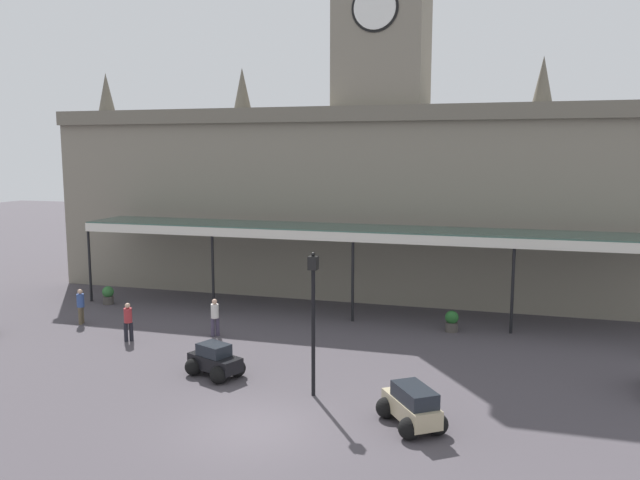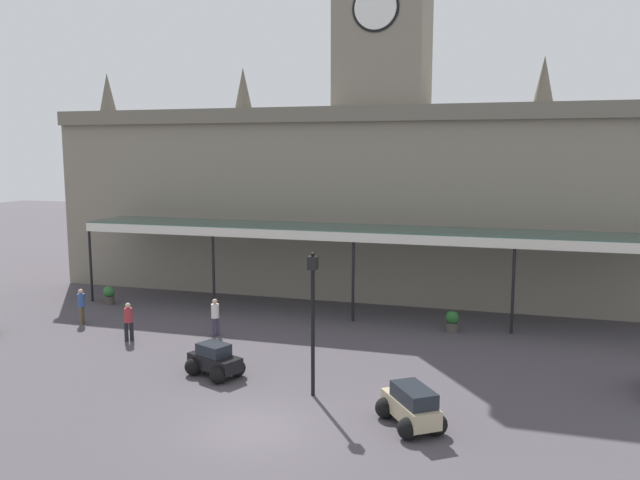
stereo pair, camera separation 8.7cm
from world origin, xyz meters
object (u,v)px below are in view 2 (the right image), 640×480
(car_beige_estate, at_px, (411,408))
(planter_by_canopy, at_px, (452,321))
(pedestrian_crossing_forecourt, at_px, (81,305))
(victorian_lamppost, at_px, (313,307))
(car_black_sedan, at_px, (215,362))
(pedestrian_near_entrance, at_px, (129,320))
(pedestrian_beside_cars, at_px, (215,316))
(planter_near_kerb, at_px, (109,295))

(car_beige_estate, distance_m, planter_by_canopy, 10.47)
(car_beige_estate, height_order, pedestrian_crossing_forecourt, pedestrian_crossing_forecourt)
(pedestrian_crossing_forecourt, relative_size, victorian_lamppost, 0.35)
(pedestrian_crossing_forecourt, xyz_separation_m, planter_by_canopy, (16.88, 3.58, -0.42))
(car_black_sedan, relative_size, pedestrian_near_entrance, 1.34)
(car_beige_estate, xyz_separation_m, planter_by_canopy, (0.32, 10.46, -0.07))
(pedestrian_near_entrance, xyz_separation_m, pedestrian_beside_cars, (3.24, 1.72, 0.00))
(pedestrian_beside_cars, xyz_separation_m, victorian_lamppost, (6.14, -5.33, 2.10))
(planter_by_canopy, bearing_deg, pedestrian_near_entrance, -157.94)
(planter_by_canopy, bearing_deg, pedestrian_beside_cars, -159.97)
(planter_near_kerb, bearing_deg, car_beige_estate, -31.03)
(pedestrian_crossing_forecourt, bearing_deg, pedestrian_near_entrance, -25.51)
(pedestrian_near_entrance, bearing_deg, pedestrian_crossing_forecourt, 154.49)
(car_black_sedan, distance_m, pedestrian_beside_cars, 5.08)
(car_beige_estate, xyz_separation_m, pedestrian_crossing_forecourt, (-16.56, 6.88, 0.34))
(pedestrian_near_entrance, distance_m, victorian_lamppost, 10.26)
(victorian_lamppost, bearing_deg, car_black_sedan, 169.07)
(pedestrian_beside_cars, bearing_deg, victorian_lamppost, -40.99)
(pedestrian_near_entrance, relative_size, planter_near_kerb, 1.74)
(pedestrian_beside_cars, bearing_deg, planter_by_canopy, 20.03)
(pedestrian_beside_cars, height_order, pedestrian_crossing_forecourt, same)
(planter_near_kerb, bearing_deg, planter_by_canopy, -0.56)
(car_beige_estate, bearing_deg, planter_near_kerb, 148.97)
(planter_by_canopy, bearing_deg, planter_near_kerb, 179.44)
(planter_by_canopy, bearing_deg, pedestrian_crossing_forecourt, -168.03)
(car_black_sedan, relative_size, planter_by_canopy, 2.32)
(planter_near_kerb, bearing_deg, pedestrian_crossing_forecourt, -73.34)
(pedestrian_beside_cars, distance_m, pedestrian_crossing_forecourt, 6.93)
(pedestrian_crossing_forecourt, xyz_separation_m, victorian_lamppost, (13.07, -5.38, 2.10))
(car_black_sedan, relative_size, victorian_lamppost, 0.46)
(car_beige_estate, height_order, planter_by_canopy, car_beige_estate)
(car_beige_estate, distance_m, planter_near_kerb, 20.64)
(pedestrian_crossing_forecourt, distance_m, planter_near_kerb, 3.94)
(car_beige_estate, distance_m, victorian_lamppost, 4.52)
(victorian_lamppost, bearing_deg, planter_by_canopy, 66.98)
(car_beige_estate, bearing_deg, pedestrian_beside_cars, 144.62)
(car_beige_estate, height_order, pedestrian_beside_cars, pedestrian_beside_cars)
(victorian_lamppost, bearing_deg, pedestrian_near_entrance, 158.90)
(car_black_sedan, height_order, planter_near_kerb, car_black_sedan)
(pedestrian_beside_cars, relative_size, victorian_lamppost, 0.35)
(car_beige_estate, relative_size, victorian_lamppost, 0.50)
(car_black_sedan, xyz_separation_m, planter_by_canopy, (7.76, 8.20, -0.01))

